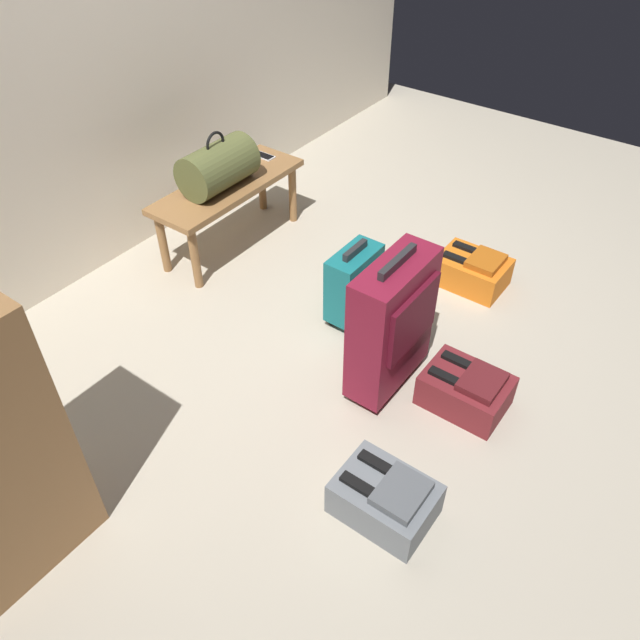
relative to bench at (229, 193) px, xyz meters
name	(u,v)px	position (x,y,z in m)	size (l,w,h in m)	color
ground_plane	(338,347)	(-0.39, -1.07, -0.36)	(6.60, 6.60, 0.00)	#B2A893
back_wall	(72,2)	(-0.39, 0.53, 1.04)	(6.00, 0.10, 2.80)	silver
bench	(229,193)	(0.00, 0.00, 0.00)	(1.00, 0.36, 0.42)	olive
duffel_bag_olive	(218,166)	(-0.06, 0.00, 0.20)	(0.44, 0.26, 0.34)	#51562D
cell_phone	(263,156)	(0.38, 0.05, 0.07)	(0.07, 0.14, 0.01)	silver
suitcase_upright_burgundy	(392,323)	(-0.44, -1.40, 0.02)	(0.47, 0.21, 0.73)	maroon
suitcase_small_teal	(354,283)	(-0.15, -1.00, -0.12)	(0.32, 0.18, 0.46)	#14666B
backpack_orange	(473,271)	(0.51, -1.38, -0.26)	(0.28, 0.38, 0.21)	orange
backpack_maroon	(466,390)	(-0.35, -1.76, -0.26)	(0.28, 0.38, 0.21)	maroon
backpack_grey	(385,498)	(-1.06, -1.77, -0.26)	(0.28, 0.38, 0.21)	slate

